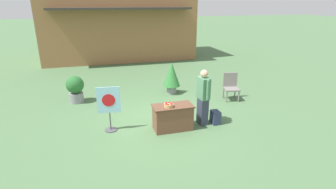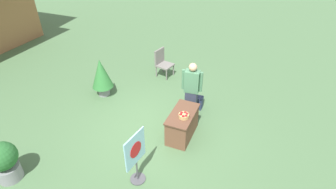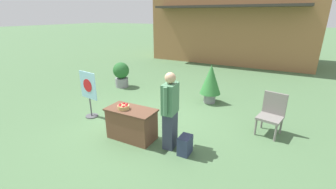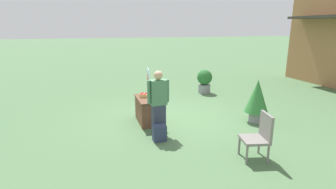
# 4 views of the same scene
# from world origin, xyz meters

# --- Properties ---
(ground_plane) EXTENTS (120.00, 120.00, 0.00)m
(ground_plane) POSITION_xyz_m (0.00, 0.00, 0.00)
(ground_plane) COLOR #4C7047
(display_table) EXTENTS (1.20, 0.61, 0.77)m
(display_table) POSITION_xyz_m (0.13, -0.79, 0.39)
(display_table) COLOR brown
(display_table) RESTS_ON ground_plane
(apple_basket) EXTENTS (0.27, 0.27, 0.13)m
(apple_basket) POSITION_xyz_m (-0.01, -0.87, 0.83)
(apple_basket) COLOR tan
(apple_basket) RESTS_ON display_table
(person_visitor) EXTENTS (0.30, 0.61, 1.76)m
(person_visitor) POSITION_xyz_m (1.13, -0.70, 0.90)
(person_visitor) COLOR #33384C
(person_visitor) RESTS_ON ground_plane
(backpack) EXTENTS (0.24, 0.34, 0.42)m
(backpack) POSITION_xyz_m (1.54, -0.79, 0.21)
(backpack) COLOR #2D3856
(backpack) RESTS_ON ground_plane
(poster_board) EXTENTS (0.67, 0.36, 1.37)m
(poster_board) POSITION_xyz_m (-1.68, -0.36, 0.77)
(poster_board) COLOR #4C4C51
(poster_board) RESTS_ON ground_plane
(patio_chair) EXTENTS (0.65, 0.65, 1.05)m
(patio_chair) POSITION_xyz_m (3.08, 1.08, 0.57)
(patio_chair) COLOR gray
(patio_chair) RESTS_ON ground_plane
(potted_plant_near_right) EXTENTS (0.66, 0.66, 1.03)m
(potted_plant_near_right) POSITION_xyz_m (-2.75, 2.40, 0.56)
(potted_plant_near_right) COLOR gray
(potted_plant_near_right) RESTS_ON ground_plane
(potted_plant_far_right) EXTENTS (0.71, 0.71, 1.32)m
(potted_plant_far_right) POSITION_xyz_m (1.06, 2.40, 0.76)
(potted_plant_far_right) COLOR gray
(potted_plant_far_right) RESTS_ON ground_plane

